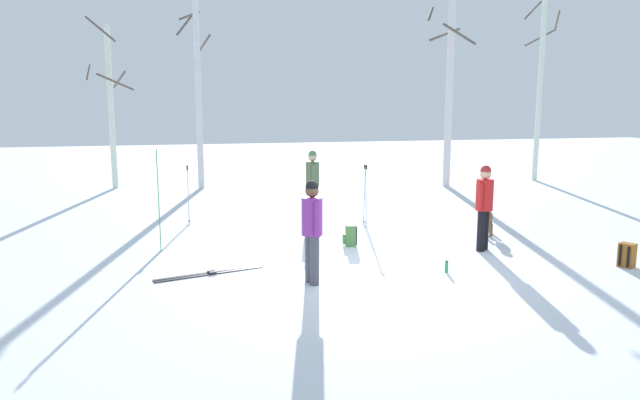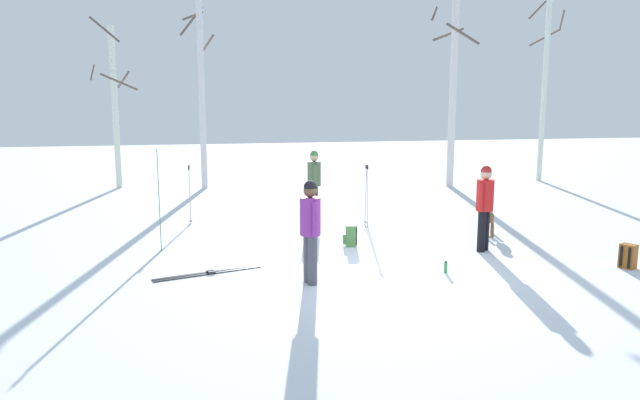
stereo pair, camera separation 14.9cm
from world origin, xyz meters
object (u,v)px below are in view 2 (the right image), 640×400
Objects in this scene: ski_poles_0 at (367,193)px; backpack_1 at (628,256)px; backpack_0 at (350,236)px; water_bottle_0 at (446,267)px; birch_tree_0 at (114,104)px; birch_tree_1 at (201,77)px; ski_pair_planted_0 at (159,200)px; person_0 at (314,179)px; ski_poles_1 at (190,193)px; person_2 at (310,225)px; ski_pair_lying_0 at (209,273)px; person_1 at (485,203)px; birch_tree_2 at (453,72)px; dog at (489,218)px; birch_tree_3 at (545,74)px.

backpack_1 is at bearing -50.74° from ski_poles_0.
backpack_0 is 2.03× the size of water_bottle_0.
birch_tree_0 reaches higher than backpack_0.
backpack_1 is at bearing -56.89° from birch_tree_1.
ski_pair_planted_0 reaches higher than water_bottle_0.
person_0 is 3.10m from ski_poles_1.
ski_pair_planted_0 is 4.61× the size of backpack_1.
ski_poles_0 is (2.14, 4.16, -0.20)m from person_2.
birch_tree_0 reaches higher than ski_poles_1.
ski_poles_0 is at bearing -48.65° from birch_tree_0.
person_2 is 3.90× the size of backpack_1.
person_1 is at bearing 5.18° from ski_pair_lying_0.
ski_poles_0 is 4.26m from ski_poles_1.
birch_tree_2 reaches higher than ski_poles_0.
person_1 is 1.17× the size of ski_poles_0.
ski_pair_lying_0 is 4.30× the size of backpack_1.
backpack_1 is at bearing -95.40° from birch_tree_2.
person_0 is at bearing 58.36° from ski_pair_lying_0.
ski_pair_planted_0 is at bearing -144.81° from person_0.
ski_pair_planted_0 is 11.93m from birch_tree_2.
dog is (4.52, 2.60, -0.59)m from person_2.
birch_tree_3 is at bearing 28.24° from person_0.
birch_tree_3 reaches higher than birch_tree_0.
birch_tree_1 reaches higher than person_2.
dog is at bearing -38.86° from person_0.
dog is 3.28m from water_bottle_0.
birch_tree_3 is (9.42, 5.06, 2.86)m from person_0.
birch_tree_2 is (4.57, 5.57, 3.08)m from ski_poles_0.
backpack_1 is 12.24m from birch_tree_3.
birch_tree_0 is (-2.79, 10.75, 2.80)m from ski_pair_lying_0.
dog is at bearing -1.46° from ski_pair_planted_0.
backpack_0 is 1.00× the size of backpack_1.
backpack_0 is 5.18m from backpack_1.
ski_pair_planted_0 reaches higher than backpack_0.
dog is 3.27m from backpack_0.
birch_tree_3 is (13.07, 7.64, 2.84)m from ski_pair_planted_0.
ski_poles_1 is 3.24× the size of backpack_0.
ski_poles_1 is 6.52m from birch_tree_1.
birch_tree_2 is (2.19, 7.14, 3.48)m from dog.
water_bottle_0 is (1.15, -2.21, -0.11)m from backpack_0.
dog is 0.58× the size of ski_poles_1.
ski_pair_planted_0 is at bearing 151.65° from water_bottle_0.
birch_tree_0 is (-6.86, 11.55, 2.71)m from water_bottle_0.
dog is 0.12× the size of birch_tree_1.
water_bottle_0 is (-3.34, 0.36, -0.11)m from backpack_1.
birch_tree_3 reaches higher than backpack_0.
dog is at bearing 29.86° from person_2.
backpack_0 is at bearing -174.79° from dog.
ski_poles_1 is at bearing -177.01° from person_0.
dog is at bearing -21.72° from ski_poles_1.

